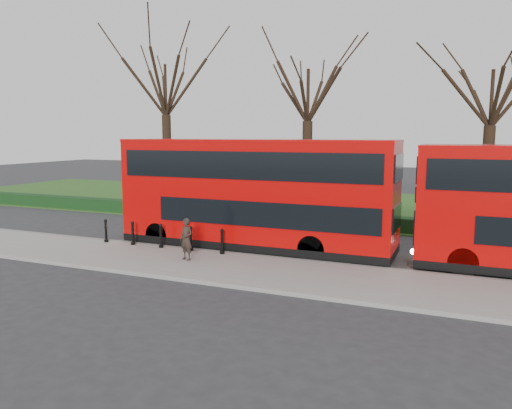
% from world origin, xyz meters
% --- Properties ---
extents(ground, '(120.00, 120.00, 0.00)m').
position_xyz_m(ground, '(0.00, 0.00, 0.00)').
color(ground, '#28282B').
rests_on(ground, ground).
extents(pavement, '(60.00, 4.00, 0.15)m').
position_xyz_m(pavement, '(0.00, -3.00, 0.07)').
color(pavement, gray).
rests_on(pavement, ground).
extents(kerb, '(60.00, 0.25, 0.16)m').
position_xyz_m(kerb, '(0.00, -1.00, 0.07)').
color(kerb, slate).
rests_on(kerb, ground).
extents(grass_verge, '(60.00, 18.00, 0.06)m').
position_xyz_m(grass_verge, '(0.00, 15.00, 0.03)').
color(grass_verge, '#294D19').
rests_on(grass_verge, ground).
extents(hedge, '(60.00, 0.90, 0.80)m').
position_xyz_m(hedge, '(0.00, 6.80, 0.40)').
color(hedge, black).
rests_on(hedge, ground).
extents(yellow_line_outer, '(60.00, 0.10, 0.01)m').
position_xyz_m(yellow_line_outer, '(0.00, -0.70, 0.01)').
color(yellow_line_outer, yellow).
rests_on(yellow_line_outer, ground).
extents(yellow_line_inner, '(60.00, 0.10, 0.01)m').
position_xyz_m(yellow_line_inner, '(0.00, -0.50, 0.01)').
color(yellow_line_inner, yellow).
rests_on(yellow_line_inner, ground).
extents(tree_left, '(7.36, 7.36, 11.51)m').
position_xyz_m(tree_left, '(-8.00, 10.00, 8.36)').
color(tree_left, black).
rests_on(tree_left, ground).
extents(tree_mid, '(6.76, 6.76, 10.57)m').
position_xyz_m(tree_mid, '(2.00, 10.00, 7.68)').
color(tree_mid, black).
rests_on(tree_mid, ground).
extents(tree_right, '(6.38, 6.38, 9.96)m').
position_xyz_m(tree_right, '(12.00, 10.00, 7.23)').
color(tree_right, black).
rests_on(tree_right, ground).
extents(bollard_row, '(6.07, 0.15, 1.00)m').
position_xyz_m(bollard_row, '(-1.07, -1.35, 0.65)').
color(bollard_row, black).
rests_on(bollard_row, pavement).
extents(bus_lead, '(12.06, 2.77, 4.80)m').
position_xyz_m(bus_lead, '(2.55, 0.53, 2.42)').
color(bus_lead, '#B50504').
rests_on(bus_lead, ground).
extents(pedestrian, '(0.69, 0.55, 1.65)m').
position_xyz_m(pedestrian, '(1.06, -2.78, 0.98)').
color(pedestrian, '#2D221C').
rests_on(pedestrian, pavement).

